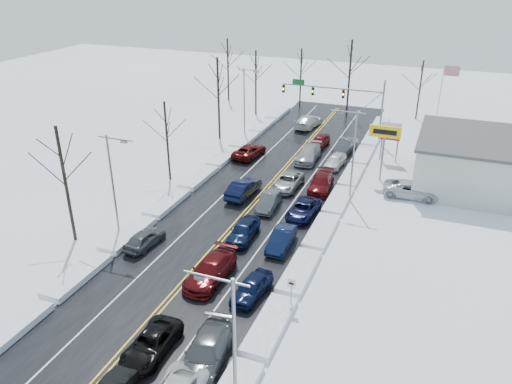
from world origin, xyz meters
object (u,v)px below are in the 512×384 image
at_px(traffic_signal_mast, 343,97).
at_px(oncoming_car_0, 243,196).
at_px(tires_plus_sign, 385,136).
at_px(flagpole, 441,98).

xyz_separation_m(traffic_signal_mast, oncoming_car_0, (-5.02, -20.93, -5.48)).
distance_m(traffic_signal_mast, tires_plus_sign, 13.92).
bearing_deg(tires_plus_sign, flagpole, 71.56).
distance_m(traffic_signal_mast, flagpole, 11.90).
height_order(traffic_signal_mast, tires_plus_sign, traffic_signal_mast).
bearing_deg(oncoming_car_0, traffic_signal_mast, -100.21).
bearing_deg(flagpole, oncoming_car_0, -126.12).
distance_m(flagpole, oncoming_car_0, 29.01).
height_order(tires_plus_sign, flagpole, flagpole).
distance_m(traffic_signal_mast, oncoming_car_0, 22.21).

